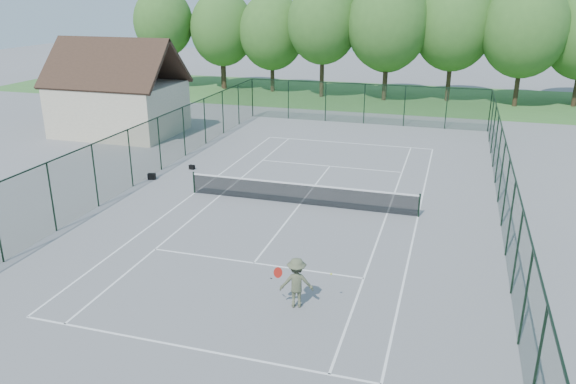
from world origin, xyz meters
name	(u,v)px	position (x,y,z in m)	size (l,w,h in m)	color
ground	(300,204)	(0.00, 0.00, 0.00)	(140.00, 140.00, 0.00)	gray
grass_far	(384,97)	(0.00, 30.00, 0.01)	(80.00, 16.00, 0.01)	#457D37
court_lines	(300,204)	(0.00, 0.00, 0.00)	(11.05, 23.85, 0.01)	white
tennis_net	(300,193)	(0.00, 0.00, 0.58)	(11.08, 0.08, 1.10)	black
fence_enclosure	(300,173)	(0.00, 0.00, 1.56)	(18.05, 36.05, 3.02)	#15351D
utility_building	(117,89)	(-16.00, 10.00, 3.12)	(8.60, 6.27, 6.63)	beige
tree_line_far	(388,32)	(0.00, 30.00, 5.99)	(39.40, 6.40, 9.70)	#3A2C1B
sports_bag_a	(152,176)	(-8.63, 1.29, 0.16)	(0.41, 0.25, 0.33)	black
sports_bag_b	(192,167)	(-7.38, 3.57, 0.12)	(0.32, 0.19, 0.25)	black
tennis_player	(296,283)	(2.34, -8.83, 0.84)	(1.94, 0.92, 1.67)	#555B3F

